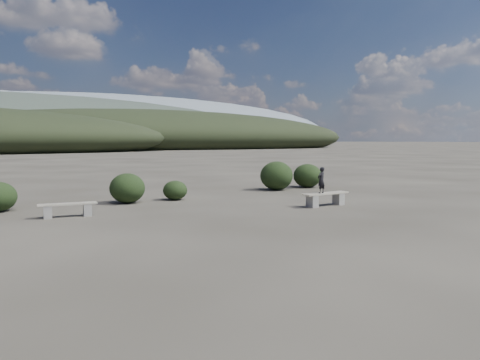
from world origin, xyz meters
TOP-DOWN VIEW (x-y plane):
  - ground at (0.00, 0.00)m, footprint 1200.00×1200.00m
  - bench_left at (-4.18, 6.17)m, footprint 1.65×0.48m
  - bench_right at (3.80, 4.27)m, footprint 1.84×0.51m
  - seated_person at (3.59, 4.25)m, footprint 0.36×0.28m
  - shrub_b at (-1.81, 8.32)m, footprint 1.24×1.24m
  - shrub_c at (-0.01, 8.31)m, footprint 0.90×0.90m
  - shrub_d at (5.26, 9.38)m, footprint 1.47×1.47m
  - shrub_e at (7.17, 9.62)m, footprint 1.33×1.33m

SIDE VIEW (x-z plane):
  - ground at x=0.00m, z-range 0.00..0.00m
  - bench_left at x=-4.18m, z-range 0.04..0.45m
  - bench_right at x=3.80m, z-range 0.05..0.50m
  - shrub_c at x=-0.01m, z-range 0.00..0.72m
  - shrub_b at x=-1.81m, z-range 0.00..1.06m
  - shrub_e at x=7.17m, z-range 0.00..1.11m
  - shrub_d at x=5.26m, z-range 0.00..1.28m
  - seated_person at x=3.59m, z-range 0.45..1.33m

